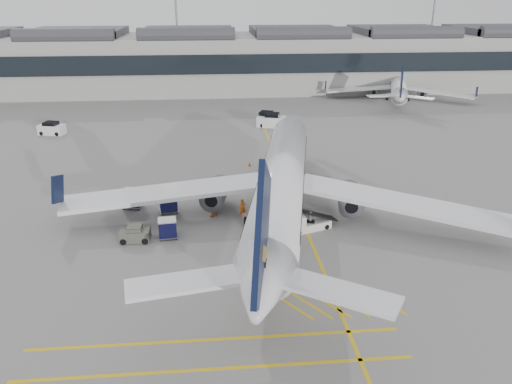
{
  "coord_description": "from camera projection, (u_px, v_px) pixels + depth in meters",
  "views": [
    {
      "loc": [
        2.2,
        -34.2,
        19.05
      ],
      "look_at": [
        5.57,
        3.18,
        4.0
      ],
      "focal_mm": 35.0,
      "sensor_mm": 36.0,
      "label": 1
    }
  ],
  "objects": [
    {
      "name": "ground",
      "position": [
        188.0,
        258.0,
        38.53
      ],
      "size": [
        220.0,
        220.0,
        0.0
      ],
      "primitive_type": "plane",
      "color": "gray",
      "rests_on": "ground"
    },
    {
      "name": "terminal",
      "position": [
        199.0,
        60.0,
        102.73
      ],
      "size": [
        200.0,
        20.45,
        12.4
      ],
      "color": "#9E9E99",
      "rests_on": "ground"
    },
    {
      "name": "light_masts",
      "position": [
        191.0,
        14.0,
        112.49
      ],
      "size": [
        113.0,
        0.6,
        25.45
      ],
      "color": "slate",
      "rests_on": "ground"
    },
    {
      "name": "apron_markings",
      "position": [
        295.0,
        203.0,
        48.6
      ],
      "size": [
        0.25,
        60.0,
        0.01
      ],
      "primitive_type": "cube",
      "color": "gold",
      "rests_on": "ground"
    },
    {
      "name": "airliner_main",
      "position": [
        281.0,
        184.0,
        44.01
      ],
      "size": [
        38.08,
        42.0,
        11.29
      ],
      "rotation": [
        0.0,
        0.0,
        -0.2
      ],
      "color": "white",
      "rests_on": "ground"
    },
    {
      "name": "airliner_far",
      "position": [
        398.0,
        87.0,
        94.81
      ],
      "size": [
        26.41,
        29.28,
        8.1
      ],
      "rotation": [
        0.0,
        0.0,
        -0.33
      ],
      "color": "white",
      "rests_on": "ground"
    },
    {
      "name": "belt_loader",
      "position": [
        308.0,
        224.0,
        42.94
      ],
      "size": [
        4.69,
        2.77,
        1.86
      ],
      "rotation": [
        0.0,
        0.0,
        0.35
      ],
      "color": "silver",
      "rests_on": "ground"
    },
    {
      "name": "baggage_cart_a",
      "position": [
        272.0,
        216.0,
        43.55
      ],
      "size": [
        1.81,
        1.63,
        1.59
      ],
      "rotation": [
        0.0,
        0.0,
        0.29
      ],
      "color": "gray",
      "rests_on": "ground"
    },
    {
      "name": "baggage_cart_b",
      "position": [
        167.0,
        228.0,
        41.35
      ],
      "size": [
        1.7,
        1.45,
        1.66
      ],
      "rotation": [
        0.0,
        0.0,
        0.1
      ],
      "color": "gray",
      "rests_on": "ground"
    },
    {
      "name": "baggage_cart_c",
      "position": [
        168.0,
        203.0,
        46.18
      ],
      "size": [
        1.9,
        1.67,
        1.76
      ],
      "rotation": [
        0.0,
        0.0,
        0.19
      ],
      "color": "gray",
      "rests_on": "ground"
    },
    {
      "name": "baggage_cart_d",
      "position": [
        132.0,
        198.0,
        47.16
      ],
      "size": [
        1.94,
        1.69,
        1.82
      ],
      "rotation": [
        0.0,
        0.0,
        -0.17
      ],
      "color": "gray",
      "rests_on": "ground"
    },
    {
      "name": "ramp_agent_a",
      "position": [
        243.0,
        208.0,
        45.31
      ],
      "size": [
        0.73,
        0.63,
        1.68
      ],
      "primitive_type": "imported",
      "rotation": [
        0.0,
        0.0,
        0.45
      ],
      "color": "#E45E0C",
      "rests_on": "ground"
    },
    {
      "name": "ramp_agent_b",
      "position": [
        212.0,
        206.0,
        45.35
      ],
      "size": [
        1.23,
        1.22,
        2.0
      ],
      "primitive_type": "imported",
      "rotation": [
        0.0,
        0.0,
        3.89
      ],
      "color": "orange",
      "rests_on": "ground"
    },
    {
      "name": "pushback_tug",
      "position": [
        135.0,
        234.0,
        40.91
      ],
      "size": [
        2.46,
        1.57,
        1.35
      ],
      "rotation": [
        0.0,
        0.0,
        -0.03
      ],
      "color": "#4D4F43",
      "rests_on": "ground"
    },
    {
      "name": "safety_cone_nose",
      "position": [
        250.0,
        164.0,
        58.71
      ],
      "size": [
        0.4,
        0.4,
        0.56
      ],
      "primitive_type": "cone",
      "color": "#F24C0A",
      "rests_on": "ground"
    },
    {
      "name": "safety_cone_engine",
      "position": [
        358.0,
        214.0,
        45.6
      ],
      "size": [
        0.34,
        0.34,
        0.47
      ],
      "primitive_type": "cone",
      "color": "#F24C0A",
      "rests_on": "ground"
    },
    {
      "name": "service_van_left",
      "position": [
        52.0,
        129.0,
        71.7
      ],
      "size": [
        3.89,
        2.59,
        1.83
      ],
      "rotation": [
        0.0,
        0.0,
        -0.24
      ],
      "color": "silver",
      "rests_on": "ground"
    },
    {
      "name": "service_van_mid",
      "position": [
        266.0,
        119.0,
        76.81
      ],
      "size": [
        3.35,
        4.49,
        2.07
      ],
      "rotation": [
        0.0,
        0.0,
        1.2
      ],
      "color": "silver",
      "rests_on": "ground"
    },
    {
      "name": "service_van_right",
      "position": [
        272.0,
        121.0,
        75.75
      ],
      "size": [
        4.46,
        3.03,
        2.09
      ],
      "rotation": [
        0.0,
        0.0,
        -0.27
      ],
      "color": "silver",
      "rests_on": "ground"
    }
  ]
}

